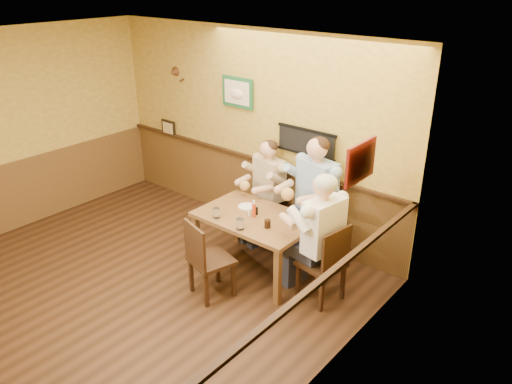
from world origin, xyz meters
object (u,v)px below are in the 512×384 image
(water_glass_mid, at_px, (240,224))
(hot_sauce_bottle, at_px, (254,209))
(pepper_shaker, at_px, (256,211))
(dining_table, at_px, (255,223))
(chair_right_end, at_px, (322,262))
(chair_back_left, at_px, (269,207))
(chair_near_side, at_px, (211,258))
(diner_white_elder, at_px, (323,246))
(diner_blue_polo, at_px, (316,205))
(chair_back_right, at_px, (315,221))
(salt_shaker, at_px, (249,212))
(water_glass_left, at_px, (216,213))
(diner_tan_shirt, at_px, (269,195))
(cola_tumbler, at_px, (267,224))

(water_glass_mid, bearing_deg, hot_sauce_bottle, 103.04)
(hot_sauce_bottle, bearing_deg, pepper_shaker, 103.79)
(dining_table, xyz_separation_m, chair_right_end, (0.95, 0.01, -0.18))
(chair_back_left, relative_size, hot_sauce_bottle, 4.58)
(water_glass_mid, xyz_separation_m, pepper_shaker, (-0.10, 0.41, -0.02))
(chair_near_side, relative_size, diner_white_elder, 0.70)
(diner_blue_polo, distance_m, water_glass_mid, 1.16)
(hot_sauce_bottle, bearing_deg, chair_back_right, 63.67)
(dining_table, height_order, chair_near_side, chair_near_side)
(chair_right_end, relative_size, chair_near_side, 1.01)
(pepper_shaker, bearing_deg, chair_back_left, 117.42)
(salt_shaker, height_order, pepper_shaker, pepper_shaker)
(diner_blue_polo, xyz_separation_m, diner_white_elder, (0.57, -0.74, -0.05))
(diner_blue_polo, relative_size, water_glass_left, 11.68)
(chair_back_right, height_order, diner_white_elder, diner_white_elder)
(diner_tan_shirt, xyz_separation_m, diner_white_elder, (1.36, -0.78, 0.05))
(cola_tumbler, bearing_deg, dining_table, 155.07)
(dining_table, xyz_separation_m, cola_tumbler, (0.29, -0.14, 0.14))
(water_glass_mid, bearing_deg, chair_right_end, 23.28)
(diner_blue_polo, xyz_separation_m, salt_shaker, (-0.45, -0.78, 0.06))
(chair_right_end, xyz_separation_m, chair_near_side, (-1.01, -0.73, -0.00))
(chair_back_left, distance_m, pepper_shaker, 0.91)
(chair_near_side, bearing_deg, water_glass_left, -38.52)
(diner_white_elder, relative_size, salt_shaker, 16.41)
(chair_right_end, height_order, diner_blue_polo, diner_blue_polo)
(chair_back_left, relative_size, salt_shaker, 10.67)
(salt_shaker, bearing_deg, water_glass_left, -131.60)
(dining_table, relative_size, chair_near_side, 1.47)
(water_glass_mid, distance_m, salt_shaker, 0.37)
(diner_blue_polo, distance_m, salt_shaker, 0.90)
(chair_back_right, height_order, pepper_shaker, chair_back_right)
(chair_near_side, bearing_deg, diner_white_elder, -128.23)
(chair_near_side, distance_m, diner_tan_shirt, 1.56)
(chair_back_left, bearing_deg, chair_back_right, 6.97)
(water_glass_left, relative_size, salt_shaker, 1.50)
(chair_back_left, height_order, diner_white_elder, diner_white_elder)
(chair_back_right, xyz_separation_m, diner_white_elder, (0.57, -0.74, 0.17))
(cola_tumbler, bearing_deg, chair_right_end, 12.39)
(water_glass_mid, relative_size, pepper_shaker, 1.41)
(diner_tan_shirt, xyz_separation_m, cola_tumbler, (0.70, -0.93, 0.16))
(diner_white_elder, xyz_separation_m, salt_shaker, (-1.02, -0.04, 0.11))
(chair_back_right, xyz_separation_m, diner_blue_polo, (0.00, 0.00, 0.22))
(chair_near_side, height_order, pepper_shaker, chair_near_side)
(water_glass_left, height_order, hot_sauce_bottle, hot_sauce_bottle)
(diner_white_elder, distance_m, pepper_shaker, 0.98)
(chair_near_side, bearing_deg, chair_back_right, -90.57)
(diner_tan_shirt, relative_size, salt_shaker, 15.25)
(chair_back_right, height_order, hot_sauce_bottle, chair_back_right)
(diner_white_elder, relative_size, water_glass_mid, 10.36)
(water_glass_mid, relative_size, hot_sauce_bottle, 0.68)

